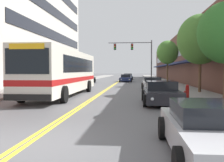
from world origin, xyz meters
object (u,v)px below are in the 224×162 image
street_tree_right_mid (200,39)px  car_black_parked_left_mid (87,79)px  city_bus (64,71)px  car_silver_parked_right_foreground (211,131)px  street_tree_right_far (168,52)px  car_charcoal_parked_right_far (161,93)px  traffic_signal_mast (136,53)px  car_navy_moving_lead (126,78)px  car_slate_blue_moving_second (128,77)px  car_beige_parked_left_far (77,81)px  car_white_parked_right_mid (153,84)px  fire_hydrant (187,92)px

street_tree_right_mid → car_black_parked_left_mid: bearing=126.6°
city_bus → street_tree_right_mid: 10.99m
car_silver_parked_right_foreground → street_tree_right_far: size_ratio=0.83×
car_charcoal_parked_right_far → traffic_signal_mast: size_ratio=0.71×
car_navy_moving_lead → car_slate_blue_moving_second: bearing=89.7°
car_beige_parked_left_far → car_white_parked_right_mid: size_ratio=0.97×
car_charcoal_parked_right_far → fire_hydrant: bearing=34.8°
traffic_signal_mast → street_tree_right_mid: 17.45m
car_navy_moving_lead → street_tree_right_mid: (6.68, -21.14, 3.77)m
city_bus → street_tree_right_mid: (10.48, 2.18, 2.50)m
car_navy_moving_lead → fire_hydrant: (4.68, -26.22, 0.00)m
fire_hydrant → car_navy_moving_lead: bearing=100.1°
car_beige_parked_left_far → car_slate_blue_moving_second: size_ratio=1.00×
car_black_parked_left_mid → city_bus: bearing=-84.3°
traffic_signal_mast → fire_hydrant: traffic_signal_mast is taller
car_navy_moving_lead → car_slate_blue_moving_second: (0.05, 10.98, 0.01)m
car_navy_moving_lead → street_tree_right_far: 13.01m
city_bus → fire_hydrant: (8.48, -2.90, -1.27)m
car_black_parked_left_mid → fire_hydrant: (10.36, -21.73, -0.04)m
car_navy_moving_lead → traffic_signal_mast: (1.73, -4.41, 3.96)m
car_navy_moving_lead → fire_hydrant: car_navy_moving_lead is taller
car_silver_parked_right_foreground → traffic_signal_mast: bearing=92.6°
car_black_parked_left_mid → street_tree_right_far: bearing=-31.7°
car_white_parked_right_mid → fire_hydrant: bearing=-79.7°
car_silver_parked_right_foreground → car_white_parked_right_mid: 18.10m
street_tree_right_mid → fire_hydrant: (-2.00, -5.08, -3.76)m
car_slate_blue_moving_second → city_bus: bearing=-96.4°
city_bus → car_charcoal_parked_right_far: (6.81, -4.06, -1.25)m
street_tree_right_far → car_beige_parked_left_far: bearing=-179.5°
car_beige_parked_left_far → street_tree_right_mid: street_tree_right_mid is taller
car_slate_blue_moving_second → street_tree_right_mid: street_tree_right_mid is taller
city_bus → car_beige_parked_left_far: 12.09m
car_beige_parked_left_far → car_charcoal_parked_right_far: (8.55, -15.95, 0.02)m
car_silver_parked_right_foreground → street_tree_right_far: 25.07m
car_beige_parked_left_far → fire_hydrant: car_beige_parked_left_far is taller
car_navy_moving_lead → car_charcoal_parked_right_far: bearing=-83.7°
car_silver_parked_right_foreground → car_slate_blue_moving_second: car_slate_blue_moving_second is taller
city_bus → car_beige_parked_left_far: bearing=98.3°
car_navy_moving_lead → car_beige_parked_left_far: bearing=-115.8°
street_tree_right_mid → car_beige_parked_left_far: bearing=141.5°
car_black_parked_left_mid → car_white_parked_right_mid: size_ratio=1.03×
traffic_signal_mast → fire_hydrant: bearing=-82.3°
street_tree_right_mid → car_navy_moving_lead: bearing=107.5°
car_silver_parked_right_foreground → car_black_parked_left_mid: bearing=105.7°
car_black_parked_left_mid → traffic_signal_mast: bearing=0.7°
traffic_signal_mast → street_tree_right_mid: bearing=-73.5°
car_white_parked_right_mid → fire_hydrant: size_ratio=5.01×
car_silver_parked_right_foreground → fire_hydrant: car_silver_parked_right_foreground is taller
car_silver_parked_right_foreground → street_tree_right_far: (2.20, 24.73, 3.48)m
car_black_parked_left_mid → street_tree_right_far: size_ratio=0.85×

